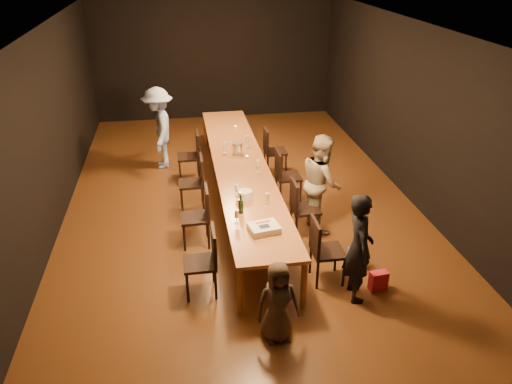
{
  "coord_description": "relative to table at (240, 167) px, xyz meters",
  "views": [
    {
      "loc": [
        -0.99,
        -7.75,
        4.13
      ],
      "look_at": [
        0.01,
        -1.58,
        1.0
      ],
      "focal_mm": 35.0,
      "sensor_mm": 36.0,
      "label": 1
    }
  ],
  "objects": [
    {
      "name": "ground",
      "position": [
        0.0,
        0.0,
        -0.7
      ],
      "size": [
        10.0,
        10.0,
        0.0
      ],
      "primitive_type": "plane",
      "color": "#472911",
      "rests_on": "ground"
    },
    {
      "name": "room_shell",
      "position": [
        0.0,
        0.0,
        1.38
      ],
      "size": [
        6.04,
        10.04,
        3.02
      ],
      "color": "black",
      "rests_on": "ground"
    },
    {
      "name": "table",
      "position": [
        0.0,
        0.0,
        0.0
      ],
      "size": [
        0.9,
        6.0,
        0.75
      ],
      "color": "brown",
      "rests_on": "ground"
    },
    {
      "name": "chair_right_0",
      "position": [
        0.85,
        -2.4,
        -0.24
      ],
      "size": [
        0.42,
        0.42,
        0.93
      ],
      "primitive_type": null,
      "rotation": [
        0.0,
        0.0,
        -1.57
      ],
      "color": "black",
      "rests_on": "ground"
    },
    {
      "name": "chair_right_1",
      "position": [
        0.85,
        -1.2,
        -0.24
      ],
      "size": [
        0.42,
        0.42,
        0.93
      ],
      "primitive_type": null,
      "rotation": [
        0.0,
        0.0,
        -1.57
      ],
      "color": "black",
      "rests_on": "ground"
    },
    {
      "name": "chair_right_2",
      "position": [
        0.85,
        0.0,
        -0.24
      ],
      "size": [
        0.42,
        0.42,
        0.93
      ],
      "primitive_type": null,
      "rotation": [
        0.0,
        0.0,
        -1.57
      ],
      "color": "black",
      "rests_on": "ground"
    },
    {
      "name": "chair_right_3",
      "position": [
        0.85,
        1.2,
        -0.24
      ],
      "size": [
        0.42,
        0.42,
        0.93
      ],
      "primitive_type": null,
      "rotation": [
        0.0,
        0.0,
        -1.57
      ],
      "color": "black",
      "rests_on": "ground"
    },
    {
      "name": "chair_left_0",
      "position": [
        -0.85,
        -2.4,
        -0.24
      ],
      "size": [
        0.42,
        0.42,
        0.93
      ],
      "primitive_type": null,
      "rotation": [
        0.0,
        0.0,
        1.57
      ],
      "color": "black",
      "rests_on": "ground"
    },
    {
      "name": "chair_left_1",
      "position": [
        -0.85,
        -1.2,
        -0.24
      ],
      "size": [
        0.42,
        0.42,
        0.93
      ],
      "primitive_type": null,
      "rotation": [
        0.0,
        0.0,
        1.57
      ],
      "color": "black",
      "rests_on": "ground"
    },
    {
      "name": "chair_left_2",
      "position": [
        -0.85,
        0.0,
        -0.24
      ],
      "size": [
        0.42,
        0.42,
        0.93
      ],
      "primitive_type": null,
      "rotation": [
        0.0,
        0.0,
        1.57
      ],
      "color": "black",
      "rests_on": "ground"
    },
    {
      "name": "chair_left_3",
      "position": [
        -0.85,
        1.2,
        -0.24
      ],
      "size": [
        0.42,
        0.42,
        0.93
      ],
      "primitive_type": null,
      "rotation": [
        0.0,
        0.0,
        1.57
      ],
      "color": "black",
      "rests_on": "ground"
    },
    {
      "name": "woman_birthday",
      "position": [
        1.11,
        -2.79,
        0.04
      ],
      "size": [
        0.39,
        0.56,
        1.47
      ],
      "primitive_type": "imported",
      "rotation": [
        0.0,
        0.0,
        1.51
      ],
      "color": "black",
      "rests_on": "ground"
    },
    {
      "name": "woman_tan",
      "position": [
        1.15,
        -0.96,
        0.08
      ],
      "size": [
        0.61,
        0.77,
        1.55
      ],
      "primitive_type": "imported",
      "rotation": [
        0.0,
        0.0,
        1.54
      ],
      "color": "tan",
      "rests_on": "ground"
    },
    {
      "name": "man_blue",
      "position": [
        -1.38,
        1.88,
        0.12
      ],
      "size": [
        0.64,
        1.08,
        1.64
      ],
      "primitive_type": "imported",
      "rotation": [
        0.0,
        0.0,
        -1.54
      ],
      "color": "#91ABE0",
      "rests_on": "ground"
    },
    {
      "name": "child",
      "position": [
        -0.03,
        -3.39,
        -0.19
      ],
      "size": [
        0.52,
        0.36,
        1.02
      ],
      "primitive_type": "imported",
      "rotation": [
        0.0,
        0.0,
        0.08
      ],
      "color": "#423325",
      "rests_on": "ground"
    },
    {
      "name": "gift_bag_red",
      "position": [
        1.46,
        -2.73,
        -0.57
      ],
      "size": [
        0.24,
        0.15,
        0.27
      ],
      "primitive_type": "cube",
      "rotation": [
        0.0,
        0.0,
        0.12
      ],
      "color": "red",
      "rests_on": "ground"
    },
    {
      "name": "gift_bag_blue",
      "position": [
        1.33,
        -2.19,
        -0.56
      ],
      "size": [
        0.27,
        0.22,
        0.28
      ],
      "primitive_type": "cube",
      "rotation": [
        0.0,
        0.0,
        -0.38
      ],
      "color": "#2941B4",
      "rests_on": "ground"
    },
    {
      "name": "birthday_cake",
      "position": [
        0.01,
        -2.23,
        0.09
      ],
      "size": [
        0.43,
        0.37,
        0.09
      ],
      "rotation": [
        0.0,
        0.0,
        0.18
      ],
      "color": "white",
      "rests_on": "table"
    },
    {
      "name": "plate_stack",
      "position": [
        -0.1,
        -1.26,
        0.11
      ],
      "size": [
        0.28,
        0.28,
        0.12
      ],
      "primitive_type": "cylinder",
      "rotation": [
        0.0,
        0.0,
        0.41
      ],
      "color": "white",
      "rests_on": "table"
    },
    {
      "name": "champagne_bottle",
      "position": [
        -0.22,
        -1.69,
        0.21
      ],
      "size": [
        0.09,
        0.09,
        0.31
      ],
      "primitive_type": null,
      "rotation": [
        0.0,
        0.0,
        0.35
      ],
      "color": "black",
      "rests_on": "table"
    },
    {
      "name": "ice_bucket",
      "position": [
        0.01,
        0.49,
        0.15
      ],
      "size": [
        0.21,
        0.21,
        0.21
      ],
      "primitive_type": "cylinder",
      "rotation": [
        0.0,
        0.0,
        -0.12
      ],
      "color": "silver",
      "rests_on": "table"
    },
    {
      "name": "wineglass_0",
      "position": [
        -0.31,
        -1.98,
        0.15
      ],
      "size": [
        0.06,
        0.06,
        0.21
      ],
      "primitive_type": null,
      "color": "beige",
      "rests_on": "table"
    },
    {
      "name": "wineglass_1",
      "position": [
        0.18,
        -1.57,
        0.15
      ],
      "size": [
        0.06,
        0.06,
        0.21
      ],
      "primitive_type": null,
      "color": "beige",
      "rests_on": "table"
    },
    {
      "name": "wineglass_2",
      "position": [
        -0.21,
        -1.21,
        0.15
      ],
      "size": [
        0.06,
        0.06,
        0.21
      ],
      "primitive_type": null,
      "color": "silver",
      "rests_on": "table"
    },
    {
      "name": "wineglass_3",
      "position": [
        0.24,
        -0.35,
        0.15
      ],
      "size": [
        0.06,
        0.06,
        0.21
      ],
      "primitive_type": null,
      "color": "beige",
      "rests_on": "table"
    },
    {
      "name": "wineglass_4",
      "position": [
        -0.21,
        0.54,
        0.15
      ],
      "size": [
        0.06,
        0.06,
        0.21
      ],
      "primitive_type": null,
      "color": "silver",
      "rests_on": "table"
    },
    {
      "name": "wineglass_5",
      "position": [
        0.23,
        0.79,
        0.15
      ],
      "size": [
        0.06,
        0.06,
        0.21
      ],
      "primitive_type": null,
      "color": "silver",
      "rests_on": "table"
    },
    {
      "name": "tealight_near",
      "position": [
        0.15,
        -2.09,
        0.06
      ],
      "size": [
        0.05,
        0.05,
        0.03
      ],
      "primitive_type": "cylinder",
      "color": "#B2B7B2",
      "rests_on": "table"
    },
    {
      "name": "tealight_mid",
      "position": [
        0.15,
        0.27,
        0.06
      ],
      "size": [
        0.05,
        0.05,
        0.03
      ],
      "primitive_type": "cylinder",
      "color": "#B2B7B2",
      "rests_on": "table"
    },
    {
      "name": "tealight_far",
      "position": [
        0.15,
        1.88,
        0.06
      ],
      "size": [
        0.05,
        0.05,
        0.03
      ],
      "primitive_type": "cylinder",
      "color": "#B2B7B2",
      "rests_on": "table"
    }
  ]
}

